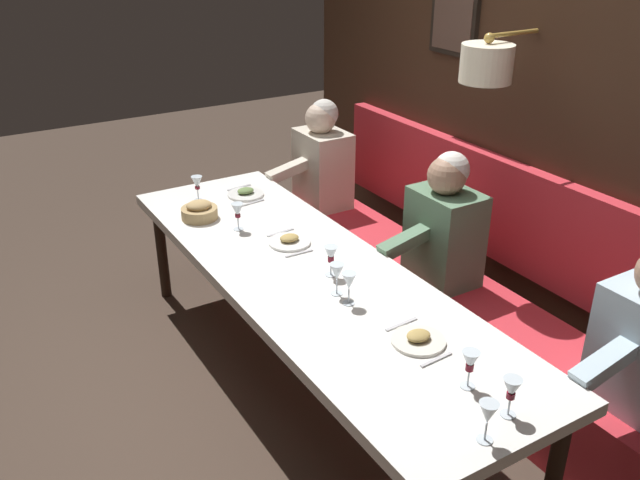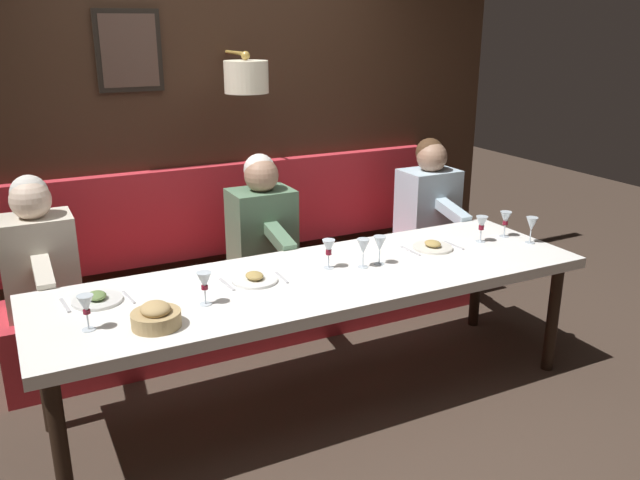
% 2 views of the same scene
% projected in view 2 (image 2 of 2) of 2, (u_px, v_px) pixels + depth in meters
% --- Properties ---
extents(ground_plane, '(12.00, 12.00, 0.00)m').
position_uv_depth(ground_plane, '(320.00, 396.00, 3.73)').
color(ground_plane, '#423328').
extents(dining_table, '(0.90, 2.99, 0.74)m').
position_uv_depth(dining_table, '(320.00, 285.00, 3.52)').
color(dining_table, white).
rests_on(dining_table, ground_plane).
extents(banquette_bench, '(0.52, 3.19, 0.45)m').
position_uv_depth(banquette_bench, '(260.00, 303.00, 4.41)').
color(banquette_bench, red).
rests_on(banquette_bench, ground_plane).
extents(back_wall_panel, '(0.59, 4.39, 2.90)m').
position_uv_depth(back_wall_panel, '(224.00, 123.00, 4.54)').
color(back_wall_panel, '#382316').
rests_on(back_wall_panel, ground_plane).
extents(diner_nearest, '(0.60, 0.40, 0.79)m').
position_uv_depth(diner_nearest, '(429.00, 196.00, 4.80)').
color(diner_nearest, silver).
rests_on(diner_nearest, banquette_bench).
extents(diner_near, '(0.60, 0.40, 0.79)m').
position_uv_depth(diner_near, '(262.00, 219.00, 4.23)').
color(diner_near, '#567A5B').
rests_on(diner_near, banquette_bench).
extents(diner_middle, '(0.60, 0.40, 0.79)m').
position_uv_depth(diner_middle, '(38.00, 250.00, 3.65)').
color(diner_middle, beige).
rests_on(diner_middle, banquette_bench).
extents(place_setting_0, '(0.24, 0.31, 0.05)m').
position_uv_depth(place_setting_0, '(255.00, 279.00, 3.41)').
color(place_setting_0, white).
rests_on(place_setting_0, dining_table).
extents(place_setting_1, '(0.24, 0.31, 0.05)m').
position_uv_depth(place_setting_1, '(433.00, 246.00, 3.90)').
color(place_setting_1, silver).
rests_on(place_setting_1, dining_table).
extents(place_setting_2, '(0.24, 0.32, 0.05)m').
position_uv_depth(place_setting_2, '(97.00, 299.00, 3.16)').
color(place_setting_2, silver).
rests_on(place_setting_2, dining_table).
extents(wine_glass_0, '(0.07, 0.07, 0.16)m').
position_uv_depth(wine_glass_0, '(329.00, 248.00, 3.57)').
color(wine_glass_0, silver).
rests_on(wine_glass_0, dining_table).
extents(wine_glass_1, '(0.07, 0.07, 0.16)m').
position_uv_depth(wine_glass_1, '(532.00, 225.00, 3.98)').
color(wine_glass_1, silver).
rests_on(wine_glass_1, dining_table).
extents(wine_glass_2, '(0.07, 0.07, 0.16)m').
position_uv_depth(wine_glass_2, '(482.00, 224.00, 4.00)').
color(wine_glass_2, silver).
rests_on(wine_glass_2, dining_table).
extents(wine_glass_3, '(0.07, 0.07, 0.16)m').
position_uv_depth(wine_glass_3, '(364.00, 247.00, 3.57)').
color(wine_glass_3, silver).
rests_on(wine_glass_3, dining_table).
extents(wine_glass_4, '(0.07, 0.07, 0.16)m').
position_uv_depth(wine_glass_4, '(380.00, 244.00, 3.62)').
color(wine_glass_4, silver).
rests_on(wine_glass_4, dining_table).
extents(wine_glass_5, '(0.07, 0.07, 0.16)m').
position_uv_depth(wine_glass_5, '(86.00, 306.00, 2.84)').
color(wine_glass_5, silver).
rests_on(wine_glass_5, dining_table).
extents(wine_glass_6, '(0.07, 0.07, 0.16)m').
position_uv_depth(wine_glass_6, '(506.00, 219.00, 4.10)').
color(wine_glass_6, silver).
rests_on(wine_glass_6, dining_table).
extents(wine_glass_7, '(0.07, 0.07, 0.16)m').
position_uv_depth(wine_glass_7, '(204.00, 282.00, 3.10)').
color(wine_glass_7, silver).
rests_on(wine_glass_7, dining_table).
extents(bread_bowl, '(0.22, 0.22, 0.12)m').
position_uv_depth(bread_bowl, '(156.00, 317.00, 2.89)').
color(bread_bowl, tan).
rests_on(bread_bowl, dining_table).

